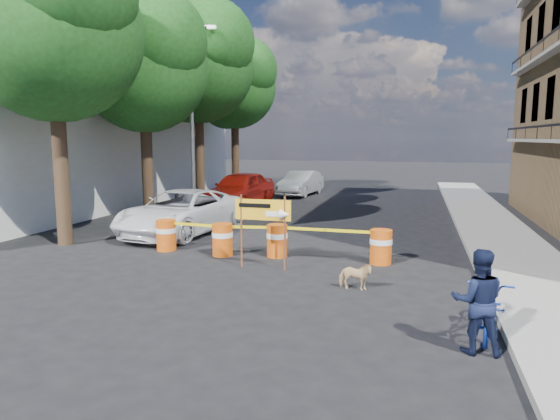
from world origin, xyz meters
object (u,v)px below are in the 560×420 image
Objects in this scene: barrel_far_left at (166,234)px; dog at (355,276)px; detour_sign at (270,216)px; barrel_mid_left at (222,239)px; suv_white at (182,212)px; pedestrian at (478,301)px; barrel_mid_right at (277,240)px; sedan_silver at (301,183)px; barrel_far_right at (381,246)px; sedan_red at (240,189)px; bicycle at (492,278)px.

barrel_far_left reaches higher than dog.
detour_sign is 2.54× the size of dog.
barrel_mid_left is 0.17× the size of suv_white.
barrel_mid_left is 7.81m from pedestrian.
barrel_mid_right is 14.91m from sedan_silver.
barrel_far_left is 3.83m from detour_sign.
barrel_far_right is 11.79m from sedan_red.
suv_white reaches higher than dog.
barrel_mid_left is 1.52m from barrel_mid_right.
sedan_red is (-1.11, 9.35, 0.37)m from barrel_far_left.
pedestrian is at bearing -63.22° from sedan_silver.
detour_sign is 5.60m from bicycle.
suv_white is at bearing 149.48° from barrel_mid_right.
pedestrian is at bearing -32.57° from barrel_far_left.
barrel_mid_left is at bearing -5.64° from barrel_far_left.
barrel_far_right is (6.13, 0.05, 0.00)m from barrel_far_left.
barrel_mid_left is 4.31m from barrel_far_right.
detour_sign is at bearing 66.53° from dog.
barrel_far_left is 1.83m from barrel_mid_left.
pedestrian reaches higher than barrel_mid_right.
suv_white is 1.08× the size of sedan_red.
sedan_red is (-9.02, 14.41, 0.03)m from pedestrian.
barrel_far_left is 0.17× the size of suv_white.
barrel_mid_right is at bearing 1.64° from barrel_far_left.
suv_white reaches higher than sedan_silver.
pedestrian is at bearing -137.43° from dog.
barrel_mid_right reaches higher than dog.
sedan_red is at bearing 96.77° from barrel_far_left.
sedan_red reaches higher than pedestrian.
barrel_far_right is at bearing 27.38° from detour_sign.
barrel_far_right is at bearing -46.40° from sedan_red.
detour_sign is at bearing -19.42° from barrel_far_left.
barrel_far_right is at bearing -72.93° from pedestrian.
barrel_mid_left is 7.60m from bicycle.
bicycle is 0.36× the size of suv_white.
detour_sign reaches higher than sedan_red.
barrel_far_left is 9.26m from bicycle.
detour_sign reaches higher than barrel_mid_left.
sedan_red is at bearing 115.57° from barrel_mid_right.
sedan_red is 1.18× the size of sedan_silver.
barrel_mid_right and barrel_far_right have the same top height.
barrel_far_left is at bearing -66.29° from suv_white.
sedan_silver is at bearing -71.99° from pedestrian.
sedan_silver is (0.61, 14.76, 0.22)m from barrel_far_left.
suv_white is at bearing 133.80° from barrel_mid_left.
dog is 13.61m from sedan_red.
sedan_red is (-0.38, 6.87, 0.10)m from suv_white.
sedan_silver reaches higher than barrel_far_right.
sedan_silver is at bearing 87.62° from barrel_far_left.
dog is at bearing -45.51° from barrel_mid_right.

